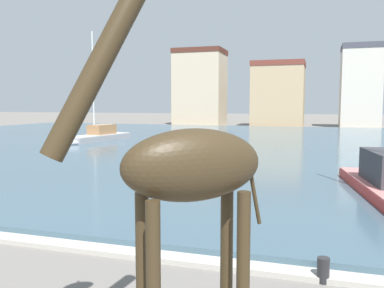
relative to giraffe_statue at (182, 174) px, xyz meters
The scene contains 8 objects.
harbor_water 30.42m from the giraffe_statue, 98.98° to the left, with size 78.53×52.28×0.27m, color #3D5666.
quay_edge_coping 6.45m from the giraffe_statue, 143.08° to the left, with size 78.53×0.50×0.12m, color #ADA89E.
giraffe_statue is the anchor object (origin of this frame).
sailboat_grey 31.69m from the giraffe_statue, 122.88° to the left, with size 3.07×8.43×9.73m.
mooring_bollard 4.51m from the giraffe_statue, 62.61° to the left, with size 0.24×0.24×0.50m, color #232326.
townhouse_end_terrace 63.63m from the giraffe_statue, 106.02° to the left, with size 8.11×6.63×12.59m.
townhouse_narrow_midrow 60.33m from the giraffe_statue, 94.29° to the left, with size 8.00×6.82×10.07m.
townhouse_wide_warehouse 60.89m from the giraffe_statue, 82.99° to the left, with size 5.64×5.85×12.22m.
Camera 1 is at (6.31, -1.40, 3.48)m, focal length 37.76 mm.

